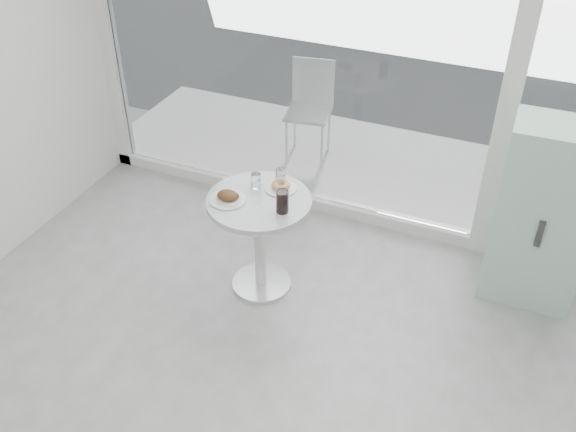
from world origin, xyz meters
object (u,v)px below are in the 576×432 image
at_px(plate_fritter, 228,197).
at_px(plate_donut, 281,186).
at_px(mint_cabinet, 543,216).
at_px(main_table, 260,225).
at_px(water_tumbler_b, 280,177).
at_px(cola_glass, 282,202).
at_px(water_tumbler_a, 256,182).
at_px(patio_chair, 311,103).

distance_m(plate_fritter, plate_donut, 0.38).
bearing_deg(mint_cabinet, main_table, -160.11).
bearing_deg(water_tumbler_b, mint_cabinet, 15.01).
distance_m(water_tumbler_b, cola_glass, 0.34).
bearing_deg(main_table, water_tumbler_a, 122.81).
xyz_separation_m(mint_cabinet, plate_donut, (-1.71, -0.53, 0.11)).
height_order(mint_cabinet, cola_glass, mint_cabinet).
height_order(patio_chair, cola_glass, patio_chair).
xyz_separation_m(main_table, water_tumbler_a, (-0.08, 0.12, 0.27)).
relative_size(mint_cabinet, cola_glass, 8.56).
relative_size(main_table, patio_chair, 0.84).
xyz_separation_m(plate_donut, water_tumbler_b, (-0.03, 0.06, 0.03)).
height_order(patio_chair, water_tumbler_a, patio_chair).
bearing_deg(cola_glass, patio_chair, 106.28).
distance_m(main_table, water_tumbler_a, 0.31).
xyz_separation_m(mint_cabinet, cola_glass, (-1.59, -0.77, 0.17)).
height_order(mint_cabinet, plate_fritter, mint_cabinet).
xyz_separation_m(patio_chair, plate_fritter, (0.18, -1.97, 0.23)).
height_order(plate_fritter, plate_donut, plate_fritter).
relative_size(plate_donut, cola_glass, 1.41).
height_order(water_tumbler_a, cola_glass, cola_glass).
height_order(main_table, cola_glass, cola_glass).
distance_m(plate_fritter, water_tumbler_b, 0.41).
distance_m(main_table, patio_chair, 1.91).
relative_size(plate_fritter, cola_glass, 1.56).
height_order(plate_fritter, water_tumbler_a, water_tumbler_a).
distance_m(main_table, water_tumbler_b, 0.36).
height_order(plate_fritter, cola_glass, cola_glass).
bearing_deg(patio_chair, cola_glass, -82.84).
xyz_separation_m(plate_fritter, water_tumbler_a, (0.10, 0.21, 0.02)).
height_order(main_table, patio_chair, patio_chair).
bearing_deg(main_table, cola_glass, -18.13).
relative_size(plate_donut, water_tumbler_b, 1.92).
relative_size(plate_donut, water_tumbler_a, 1.97).
bearing_deg(cola_glass, water_tumbler_a, 146.27).
bearing_deg(plate_donut, plate_fritter, -134.82).
distance_m(mint_cabinet, patio_chair, 2.46).
height_order(plate_donut, water_tumbler_a, water_tumbler_a).
xyz_separation_m(mint_cabinet, patio_chair, (-2.16, 1.17, -0.11)).
bearing_deg(cola_glass, plate_donut, 116.11).
bearing_deg(water_tumbler_a, water_tumbler_b, 41.11).
relative_size(patio_chair, water_tumbler_a, 8.05).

